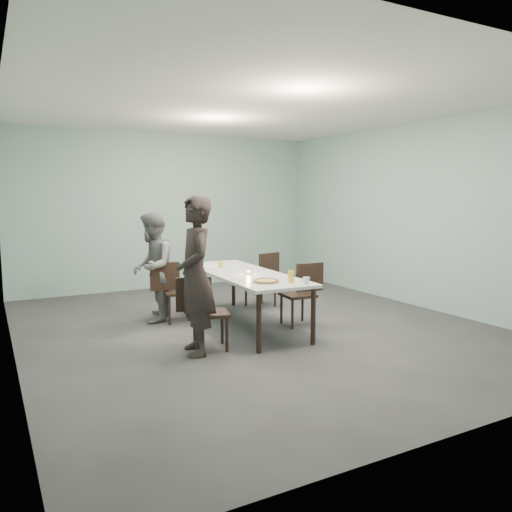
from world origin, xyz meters
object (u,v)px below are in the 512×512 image
chair_far_left (173,288)px  pizza (266,281)px  table (244,276)px  beer_glass (291,277)px  water_tumbler (306,281)px  diner_near (196,276)px  diner_far (153,267)px  tealight (248,273)px  chair_near_left (203,308)px  chair_far_right (264,276)px  side_plate (269,276)px  amber_tumbler (220,264)px  chair_near_right (303,290)px

chair_far_left → pizza: chair_far_left is taller
table → beer_glass: size_ratio=17.58×
pizza → water_tumbler: (0.36, -0.34, 0.03)m
diner_near → diner_far: 1.70m
diner_far → tealight: bearing=70.2°
chair_near_left → chair_far_right: size_ratio=1.00×
side_plate → amber_tumbler: (-0.21, 1.09, 0.04)m
chair_far_right → diner_near: 2.67m
chair_far_right → tealight: (-0.90, -1.14, 0.27)m
pizza → side_plate: 0.50m
chair_far_left → beer_glass: 1.95m
pizza → beer_glass: (0.27, -0.15, 0.06)m
diner_near → side_plate: diner_near is taller
tealight → chair_far_left: bearing=132.4°
chair_near_right → pizza: bearing=34.8°
chair_near_right → amber_tumbler: 1.32m
chair_near_right → amber_tumbler: (-0.81, 1.00, 0.29)m
table → side_plate: side_plate is taller
chair_far_right → beer_glass: 2.12m
chair_near_left → amber_tumbler: (0.86, 1.39, 0.29)m
diner_near → diner_far: size_ratio=1.15×
pizza → amber_tumbler: (0.07, 1.50, 0.02)m
chair_near_right → table: bearing=-21.4°
table → chair_far_left: 1.06m
diner_far → tealight: (1.01, -1.04, -0.02)m
beer_glass → diner_far: bearing=122.4°
water_tumbler → diner_far: bearing=122.0°
pizza → table: bearing=80.8°
chair_near_right → diner_far: 2.18m
water_tumbler → chair_near_left: bearing=158.8°
chair_far_right → chair_near_left: bearing=32.2°
pizza → diner_near: bearing=179.9°
diner_near → diner_far: bearing=-170.5°
side_plate → diner_far: bearing=132.6°
chair_near_right → diner_near: diner_near is taller
chair_near_right → diner_far: diner_far is taller
pizza → water_tumbler: size_ratio=3.78×
chair_near_right → amber_tumbler: bearing=-45.6°
diner_near → tealight: bearing=132.7°
chair_near_left → beer_glass: 1.14m
water_tumbler → amber_tumbler: bearing=99.1°
chair_far_left → side_plate: bearing=-42.9°
diner_far → water_tumbler: bearing=57.8°
chair_far_right → diner_near: diner_near is taller
table → diner_near: (-1.06, -0.87, 0.22)m
chair_far_right → water_tumbler: chair_far_right is taller
beer_glass → tealight: size_ratio=2.68×
chair_near_left → water_tumbler: size_ratio=9.67×
amber_tumbler → diner_near: bearing=-123.5°
chair_far_left → chair_far_right: size_ratio=1.00×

